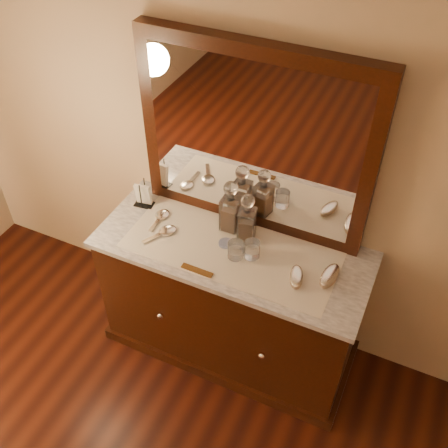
% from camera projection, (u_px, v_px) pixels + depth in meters
% --- Properties ---
extents(dresser_cabinet, '(1.40, 0.55, 0.82)m').
position_uv_depth(dresser_cabinet, '(231.00, 302.00, 2.98)').
color(dresser_cabinet, black).
rests_on(dresser_cabinet, floor).
extents(dresser_plinth, '(1.46, 0.59, 0.08)m').
position_uv_depth(dresser_plinth, '(231.00, 339.00, 3.23)').
color(dresser_plinth, black).
rests_on(dresser_plinth, floor).
extents(knob_left, '(0.04, 0.04, 0.04)m').
position_uv_depth(knob_left, '(160.00, 316.00, 2.86)').
color(knob_left, silver).
rests_on(knob_left, dresser_cabinet).
extents(knob_right, '(0.04, 0.04, 0.04)m').
position_uv_depth(knob_right, '(262.00, 356.00, 2.67)').
color(knob_right, silver).
rests_on(knob_right, dresser_cabinet).
extents(marble_top, '(1.44, 0.59, 0.03)m').
position_uv_depth(marble_top, '(232.00, 250.00, 2.69)').
color(marble_top, white).
rests_on(marble_top, dresser_cabinet).
extents(mirror_frame, '(1.20, 0.08, 1.00)m').
position_uv_depth(mirror_frame, '(254.00, 142.00, 2.51)').
color(mirror_frame, black).
rests_on(mirror_frame, marble_top).
extents(mirror_glass, '(1.06, 0.01, 0.86)m').
position_uv_depth(mirror_glass, '(251.00, 146.00, 2.48)').
color(mirror_glass, white).
rests_on(mirror_glass, marble_top).
extents(lace_runner, '(1.10, 0.45, 0.00)m').
position_uv_depth(lace_runner, '(231.00, 250.00, 2.67)').
color(lace_runner, silver).
rests_on(lace_runner, marble_top).
extents(pin_dish, '(0.10, 0.10, 0.01)m').
position_uv_depth(pin_dish, '(226.00, 243.00, 2.69)').
color(pin_dish, silver).
rests_on(pin_dish, lace_runner).
extents(comb, '(0.17, 0.03, 0.01)m').
position_uv_depth(comb, '(197.00, 270.00, 2.56)').
color(comb, brown).
rests_on(comb, lace_runner).
extents(napkin_rack, '(0.12, 0.08, 0.16)m').
position_uv_depth(napkin_rack, '(143.00, 196.00, 2.89)').
color(napkin_rack, black).
rests_on(napkin_rack, marble_top).
extents(decanter_left, '(0.09, 0.09, 0.31)m').
position_uv_depth(decanter_left, '(231.00, 211.00, 2.71)').
color(decanter_left, brown).
rests_on(decanter_left, lace_runner).
extents(decanter_right, '(0.10, 0.10, 0.29)m').
position_uv_depth(decanter_right, '(247.00, 222.00, 2.66)').
color(decanter_right, brown).
rests_on(decanter_right, lace_runner).
extents(brush_near, '(0.10, 0.16, 0.04)m').
position_uv_depth(brush_near, '(296.00, 277.00, 2.50)').
color(brush_near, '#A38264').
rests_on(brush_near, lace_runner).
extents(brush_far, '(0.09, 0.17, 0.05)m').
position_uv_depth(brush_far, '(329.00, 276.00, 2.50)').
color(brush_far, '#A38264').
rests_on(brush_far, lace_runner).
extents(hand_mirror_outer, '(0.08, 0.19, 0.02)m').
position_uv_depth(hand_mirror_outer, '(161.00, 216.00, 2.84)').
color(hand_mirror_outer, silver).
rests_on(hand_mirror_outer, lace_runner).
extents(hand_mirror_inner, '(0.14, 0.20, 0.02)m').
position_uv_depth(hand_mirror_inner, '(165.00, 232.00, 2.75)').
color(hand_mirror_inner, silver).
rests_on(hand_mirror_inner, lace_runner).
extents(tumblers, '(0.16, 0.12, 0.09)m').
position_uv_depth(tumblers, '(244.00, 250.00, 2.60)').
color(tumblers, white).
rests_on(tumblers, lace_runner).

